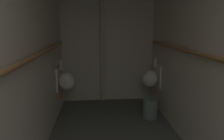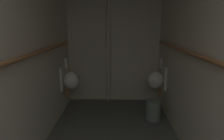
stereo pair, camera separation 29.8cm
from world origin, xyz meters
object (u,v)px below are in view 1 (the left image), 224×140
(waste_bin, at_px, (150,108))
(urinal_right_mid, at_px, (151,78))
(urinal_left_mid, at_px, (66,81))
(standpipe_back_wall, at_px, (102,38))

(waste_bin, bearing_deg, urinal_right_mid, 73.42)
(urinal_left_mid, distance_m, standpipe_back_wall, 1.15)
(urinal_right_mid, bearing_deg, standpipe_back_wall, 153.92)
(urinal_left_mid, relative_size, urinal_right_mid, 1.00)
(urinal_left_mid, relative_size, waste_bin, 2.14)
(standpipe_back_wall, distance_m, waste_bin, 1.68)
(urinal_left_mid, height_order, waste_bin, urinal_left_mid)
(urinal_right_mid, bearing_deg, urinal_left_mid, -177.84)
(urinal_right_mid, relative_size, standpipe_back_wall, 0.28)
(standpipe_back_wall, bearing_deg, urinal_right_mid, -26.08)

